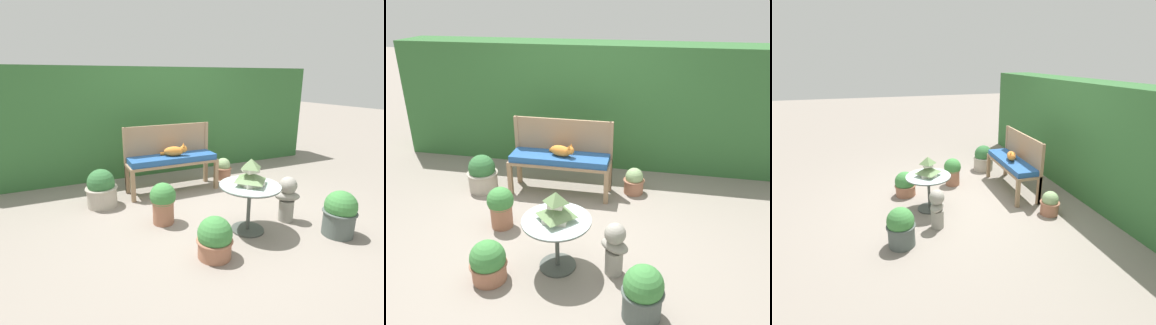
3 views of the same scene
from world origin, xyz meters
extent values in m
plane|color=gray|center=(0.00, 0.00, 0.00)|extent=(30.00, 30.00, 0.00)
cube|color=#336633|center=(0.00, 2.31, 0.97)|extent=(6.40, 0.81, 1.94)
cube|color=#937556|center=(-0.91, 0.76, 0.23)|extent=(0.06, 0.06, 0.45)
cube|color=#937556|center=(0.46, 0.76, 0.23)|extent=(0.06, 0.06, 0.45)
cube|color=#937556|center=(-0.91, 1.14, 0.23)|extent=(0.06, 0.06, 0.45)
cube|color=#937556|center=(0.46, 1.14, 0.23)|extent=(0.06, 0.06, 0.45)
cube|color=#937556|center=(-0.23, 0.95, 0.47)|extent=(1.42, 0.44, 0.04)
cube|color=#23518E|center=(-0.23, 0.95, 0.54)|extent=(1.37, 0.40, 0.09)
cube|color=#937556|center=(-0.91, 1.15, 0.52)|extent=(0.06, 0.06, 1.04)
cube|color=#937556|center=(0.46, 1.15, 0.52)|extent=(0.06, 0.06, 1.04)
cube|color=#937556|center=(-0.23, 1.15, 0.81)|extent=(1.37, 0.04, 0.46)
ellipsoid|color=orange|center=(-0.21, 0.92, 0.66)|extent=(0.34, 0.23, 0.15)
sphere|color=orange|center=(-0.06, 0.88, 0.69)|extent=(0.11, 0.11, 0.11)
cone|color=orange|center=(-0.06, 0.91, 0.76)|extent=(0.04, 0.04, 0.05)
cone|color=orange|center=(-0.07, 0.85, 0.76)|extent=(0.04, 0.04, 0.05)
cylinder|color=orange|center=(-0.31, 1.02, 0.61)|extent=(0.18, 0.10, 0.05)
cylinder|color=#424742|center=(0.13, -0.63, 0.01)|extent=(0.39, 0.39, 0.02)
cylinder|color=#424742|center=(0.13, -0.63, 0.28)|extent=(0.04, 0.04, 0.56)
cylinder|color=silver|center=(0.13, -0.63, 0.57)|extent=(0.70, 0.70, 0.01)
torus|color=#424742|center=(0.13, -0.63, 0.56)|extent=(0.70, 0.70, 0.02)
cube|color=beige|center=(0.13, -0.63, 0.60)|extent=(0.24, 0.24, 0.05)
pyramid|color=#668451|center=(0.13, -0.63, 0.68)|extent=(0.32, 0.32, 0.10)
cube|color=beige|center=(0.13, -0.63, 0.75)|extent=(0.15, 0.15, 0.05)
pyramid|color=#668451|center=(0.13, -0.63, 0.83)|extent=(0.20, 0.20, 0.11)
cylinder|color=gray|center=(0.72, -0.61, 0.14)|extent=(0.18, 0.18, 0.27)
ellipsoid|color=gray|center=(0.72, -0.61, 0.33)|extent=(0.35, 0.30, 0.12)
sphere|color=gray|center=(0.72, -0.61, 0.48)|extent=(0.22, 0.22, 0.22)
cylinder|color=#9E664C|center=(0.81, 1.14, 0.11)|extent=(0.28, 0.28, 0.21)
torus|color=#9E664C|center=(0.81, 1.14, 0.20)|extent=(0.31, 0.31, 0.03)
sphere|color=#89A870|center=(0.81, 1.14, 0.25)|extent=(0.25, 0.25, 0.25)
cylinder|color=#9E664C|center=(-0.49, -0.95, 0.10)|extent=(0.34, 0.34, 0.20)
torus|color=#9E664C|center=(-0.49, -0.95, 0.18)|extent=(0.38, 0.38, 0.03)
sphere|color=#3D7F3D|center=(-0.49, -0.95, 0.26)|extent=(0.36, 0.36, 0.36)
cylinder|color=#ADA393|center=(-1.35, 0.80, 0.14)|extent=(0.41, 0.41, 0.28)
torus|color=#ADA393|center=(-1.35, 0.80, 0.27)|extent=(0.45, 0.45, 0.03)
sphere|color=#336B38|center=(-1.35, 0.80, 0.35)|extent=(0.38, 0.38, 0.38)
cylinder|color=#9E664C|center=(-0.73, -0.04, 0.15)|extent=(0.26, 0.26, 0.31)
torus|color=#9E664C|center=(-0.73, -0.04, 0.30)|extent=(0.30, 0.30, 0.03)
sphere|color=#3D7F3D|center=(-0.73, -0.04, 0.36)|extent=(0.32, 0.32, 0.32)
cylinder|color=#4C5651|center=(1.02, -1.14, 0.15)|extent=(0.34, 0.34, 0.30)
torus|color=#4C5651|center=(1.02, -1.14, 0.28)|extent=(0.38, 0.38, 0.03)
sphere|color=#3D7F3D|center=(1.02, -1.14, 0.36)|extent=(0.35, 0.35, 0.35)
camera|label=1|loc=(-1.80, -3.30, 1.76)|focal=28.00mm
camera|label=2|loc=(0.96, -3.68, 2.62)|focal=35.00mm
camera|label=3|loc=(4.45, -1.28, 2.32)|focal=28.00mm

